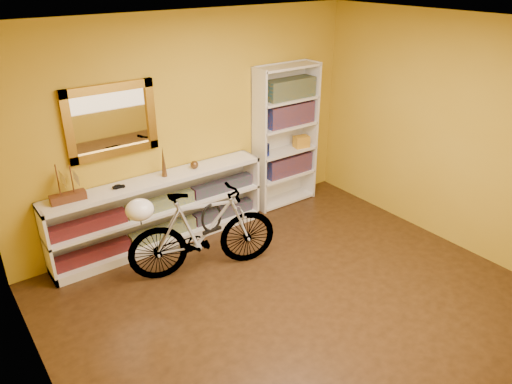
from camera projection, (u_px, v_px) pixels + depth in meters
floor at (297, 304)px, 4.79m from camera, size 4.50×4.00×0.01m
ceiling at (310, 27)px, 3.67m from camera, size 4.50×4.00×0.01m
back_wall at (191, 126)px, 5.69m from camera, size 4.50×0.01×2.60m
left_wall at (31, 272)px, 3.03m from camera, size 0.01×4.00×2.60m
right_wall at (455, 135)px, 5.42m from camera, size 0.01×4.00×2.60m
gilt_mirror at (111, 121)px, 5.05m from camera, size 0.98×0.06×0.78m
wall_socket at (254, 189)px, 6.61m from camera, size 0.09×0.02×0.09m
console_unit at (161, 211)px, 5.63m from camera, size 2.60×0.35×0.85m
cd_row_lower at (163, 231)px, 5.73m from camera, size 2.50×0.13×0.14m
cd_row_upper at (161, 204)px, 5.57m from camera, size 2.50×0.13×0.14m
model_ship at (65, 183)px, 4.84m from camera, size 0.36×0.15×0.42m
toy_car at (119, 188)px, 5.21m from camera, size 0.00×0.00×0.00m
bronze_ornament at (163, 162)px, 5.42m from camera, size 0.06×0.06×0.36m
decorative_orb at (194, 165)px, 5.68m from camera, size 0.09×0.09×0.09m
bookcase at (285, 137)px, 6.42m from camera, size 0.90×0.30×1.90m
book_row_a at (288, 164)px, 6.62m from camera, size 0.70×0.22×0.26m
book_row_b at (289, 114)px, 6.31m from camera, size 0.70×0.22×0.28m
book_row_c at (290, 88)px, 6.17m from camera, size 0.70×0.22×0.25m
travel_mug at (267, 150)px, 6.28m from camera, size 0.07×0.07×0.16m
red_tin at (273, 94)px, 6.08m from camera, size 0.15×0.15×0.16m
yellow_bag at (301, 142)px, 6.57m from camera, size 0.22×0.17×0.16m
bicycle at (203, 231)px, 5.11m from camera, size 0.87×1.69×0.96m
helmet at (140, 210)px, 4.76m from camera, size 0.28×0.27×0.21m
u_lock at (211, 218)px, 5.08m from camera, size 0.24×0.03×0.24m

